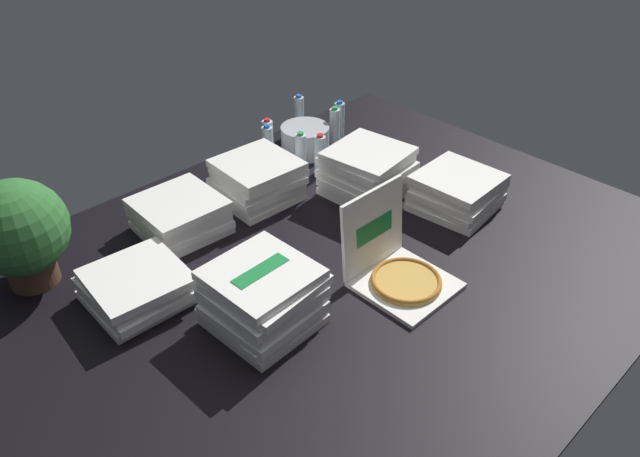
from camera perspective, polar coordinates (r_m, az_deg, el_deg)
ground_plane at (r=2.75m, az=0.81°, el=-3.78°), size 3.20×2.40×0.02m
open_pizza_box at (r=2.64m, az=7.23°, el=-3.67°), size 0.37×0.42×0.39m
pizza_stack_right_near at (r=2.99m, az=-13.02°, el=1.20°), size 0.42×0.41×0.19m
pizza_stack_center_far at (r=3.20m, az=4.42°, el=5.27°), size 0.42×0.42×0.26m
pizza_stack_center_near at (r=3.17m, az=12.70°, el=3.41°), size 0.42×0.42×0.19m
pizza_stack_left_mid at (r=2.40m, az=-5.35°, el=-6.50°), size 0.42×0.41×0.26m
pizza_stack_right_mid at (r=3.17m, az=-5.92°, el=4.55°), size 0.42×0.42×0.22m
pizza_stack_right_far at (r=2.64m, az=-16.77°, el=-5.27°), size 0.40×0.41×0.15m
ice_bucket at (r=3.62m, az=-1.40°, el=8.32°), size 0.29×0.29×0.17m
water_bottle_0 at (r=3.56m, az=-4.90°, el=8.34°), size 0.06×0.06×0.25m
water_bottle_1 at (r=3.40m, az=-1.82°, el=7.06°), size 0.06×0.06×0.25m
water_bottle_2 at (r=3.38m, az=0.00°, el=6.89°), size 0.06×0.06×0.25m
water_bottle_3 at (r=3.86m, az=-1.97°, el=10.66°), size 0.06×0.06×0.25m
water_bottle_4 at (r=3.49m, az=-4.92°, el=7.75°), size 0.06×0.06×0.25m
water_bottle_5 at (r=3.70m, az=1.38°, el=9.51°), size 0.06×0.06×0.25m
water_bottle_6 at (r=3.78m, az=1.83°, el=10.08°), size 0.06×0.06×0.25m
potted_plant at (r=2.80m, az=-26.38°, el=-0.17°), size 0.41×0.41×0.49m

